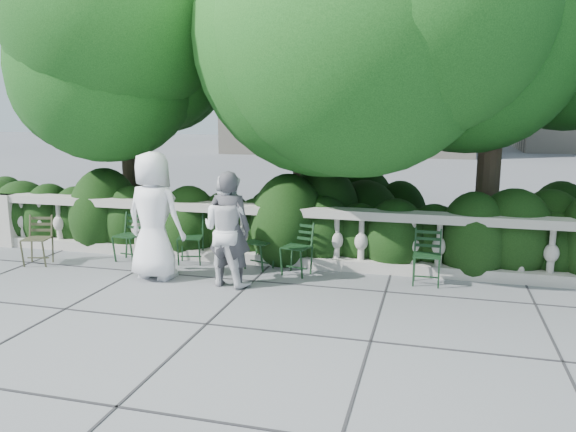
% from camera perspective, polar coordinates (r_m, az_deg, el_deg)
% --- Properties ---
extents(ground, '(90.00, 90.00, 0.00)m').
position_cam_1_polar(ground, '(7.77, -1.93, -8.63)').
color(ground, '#55585D').
rests_on(ground, ground).
extents(balustrade, '(12.00, 0.44, 1.00)m').
position_cam_1_polar(balustrade, '(9.30, 1.28, -2.21)').
color(balustrade, '#9E998E').
rests_on(balustrade, ground).
extents(shrub_hedge, '(15.00, 2.60, 1.70)m').
position_cam_1_polar(shrub_hedge, '(10.55, 2.82, -3.34)').
color(shrub_hedge, black).
rests_on(shrub_hedge, ground).
extents(tree_canopy, '(15.04, 6.52, 6.78)m').
position_cam_1_polar(tree_canopy, '(10.38, 7.17, 18.39)').
color(tree_canopy, '#3F3023').
rests_on(tree_canopy, ground).
extents(chair_a, '(0.54, 0.57, 0.84)m').
position_cam_1_polar(chair_a, '(9.58, -9.97, -4.97)').
color(chair_a, black).
rests_on(chair_a, ground).
extents(chair_b, '(0.49, 0.53, 0.84)m').
position_cam_1_polar(chair_b, '(9.99, -16.28, -4.60)').
color(chair_b, black).
rests_on(chair_b, ground).
extents(chair_c, '(0.57, 0.60, 0.84)m').
position_cam_1_polar(chair_c, '(9.16, -3.49, -5.57)').
color(chair_c, black).
rests_on(chair_c, ground).
extents(chair_d, '(0.54, 0.57, 0.84)m').
position_cam_1_polar(chair_d, '(8.82, 0.41, -6.22)').
color(chair_d, black).
rests_on(chair_d, ground).
extents(chair_e, '(0.44, 0.48, 0.84)m').
position_cam_1_polar(chair_e, '(8.57, 13.78, -7.06)').
color(chair_e, black).
rests_on(chair_e, ground).
extents(chair_weathered, '(0.54, 0.57, 0.84)m').
position_cam_1_polar(chair_weathered, '(10.26, -24.31, -4.74)').
color(chair_weathered, black).
rests_on(chair_weathered, ground).
extents(person_businessman, '(1.04, 0.76, 1.96)m').
position_cam_1_polar(person_businessman, '(8.79, -13.48, 0.01)').
color(person_businessman, white).
rests_on(person_businessman, ground).
extents(person_woman_grey, '(0.67, 0.48, 1.72)m').
position_cam_1_polar(person_woman_grey, '(8.22, -6.01, -1.35)').
color(person_woman_grey, '#39393D').
rests_on(person_woman_grey, ground).
extents(person_casual_man, '(0.93, 0.80, 1.66)m').
position_cam_1_polar(person_casual_man, '(8.32, -6.20, -1.43)').
color(person_casual_man, silver).
rests_on(person_casual_man, ground).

